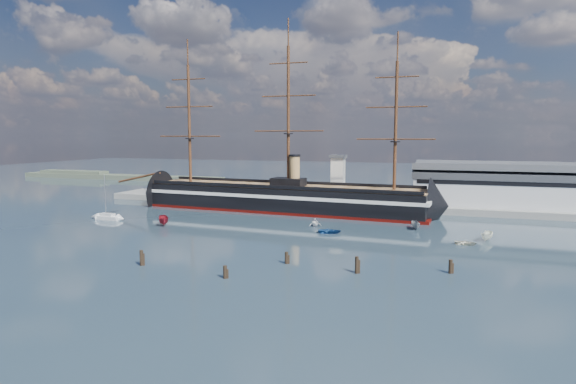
% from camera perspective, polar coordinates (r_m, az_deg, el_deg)
% --- Properties ---
extents(ground, '(600.00, 600.00, 0.00)m').
position_cam_1_polar(ground, '(127.25, 1.31, -3.80)').
color(ground, '#233544').
rests_on(ground, ground).
extents(quay, '(180.00, 18.00, 2.00)m').
position_cam_1_polar(quay, '(159.55, 8.59, -1.74)').
color(quay, slate).
rests_on(quay, ground).
extents(warehouse, '(63.00, 21.00, 11.60)m').
position_cam_1_polar(warehouse, '(161.65, 25.90, 0.63)').
color(warehouse, '#B7BABC').
rests_on(warehouse, ground).
extents(quay_tower, '(5.00, 5.00, 15.00)m').
position_cam_1_polar(quay_tower, '(156.85, 5.94, 1.75)').
color(quay_tower, silver).
rests_on(quay_tower, ground).
extents(shoreline, '(120.00, 10.00, 4.00)m').
position_cam_1_polar(shoreline, '(278.46, -20.83, 1.77)').
color(shoreline, '#3F4C38').
rests_on(shoreline, ground).
extents(warship, '(113.41, 22.41, 53.94)m').
position_cam_1_polar(warship, '(149.57, -1.32, -0.66)').
color(warship, black).
rests_on(warship, ground).
extents(sailboat, '(8.09, 3.03, 12.66)m').
position_cam_1_polar(sailboat, '(142.55, -20.60, -2.77)').
color(sailboat, silver).
rests_on(sailboat, ground).
extents(motorboat_a, '(7.83, 6.63, 3.04)m').
position_cam_1_polar(motorboat_a, '(129.29, -14.50, -3.85)').
color(motorboat_a, maroon).
rests_on(motorboat_a, ground).
extents(motorboat_b, '(1.93, 3.60, 1.60)m').
position_cam_1_polar(motorboat_b, '(115.67, 4.94, -4.89)').
color(motorboat_b, navy).
rests_on(motorboat_b, ground).
extents(motorboat_c, '(6.41, 3.50, 2.43)m').
position_cam_1_polar(motorboat_c, '(124.32, 14.89, -4.28)').
color(motorboat_c, gray).
rests_on(motorboat_c, ground).
extents(motorboat_d, '(6.56, 5.23, 2.22)m').
position_cam_1_polar(motorboat_d, '(124.32, 3.23, -4.06)').
color(motorboat_d, white).
rests_on(motorboat_d, ground).
extents(motorboat_e, '(1.39, 2.89, 1.30)m').
position_cam_1_polar(motorboat_e, '(109.98, 20.31, -5.89)').
color(motorboat_e, beige).
rests_on(motorboat_e, ground).
extents(motorboat_f, '(6.61, 4.04, 2.48)m').
position_cam_1_polar(motorboat_f, '(115.87, 22.49, -5.36)').
color(motorboat_f, white).
rests_on(motorboat_f, ground).
extents(piling_near_left, '(0.64, 0.64, 3.51)m').
position_cam_1_polar(piling_near_left, '(91.18, -16.95, -8.32)').
color(piling_near_left, black).
rests_on(piling_near_left, ground).
extents(piling_near_mid, '(0.64, 0.64, 2.83)m').
position_cam_1_polar(piling_near_mid, '(80.41, -7.46, -10.11)').
color(piling_near_mid, black).
rests_on(piling_near_mid, ground).
extents(piling_near_right, '(0.64, 0.64, 3.61)m').
position_cam_1_polar(piling_near_right, '(83.35, 8.13, -9.51)').
color(piling_near_right, black).
rests_on(piling_near_right, ground).
extents(piling_far_right, '(0.64, 0.64, 3.08)m').
position_cam_1_polar(piling_far_right, '(86.92, 18.67, -9.13)').
color(piling_far_right, black).
rests_on(piling_far_right, ground).
extents(piling_extra, '(0.64, 0.64, 2.88)m').
position_cam_1_polar(piling_extra, '(88.47, -0.18, -8.49)').
color(piling_extra, black).
rests_on(piling_extra, ground).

